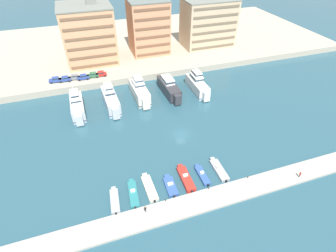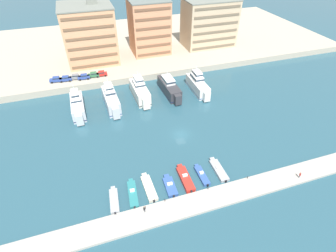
# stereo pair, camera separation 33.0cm
# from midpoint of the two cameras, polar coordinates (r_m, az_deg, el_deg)

# --- Properties ---
(ground_plane) EXTENTS (400.00, 400.00, 0.00)m
(ground_plane) POSITION_cam_midpoint_polar(r_m,az_deg,el_deg) (71.84, 2.69, -1.83)
(ground_plane) COLOR #285160
(quay_promenade) EXTENTS (180.00, 70.00, 2.36)m
(quay_promenade) POSITION_cam_midpoint_polar(r_m,az_deg,el_deg) (128.35, -8.51, 17.26)
(quay_promenade) COLOR #ADA38E
(quay_promenade) RESTS_ON ground
(pier_dock) EXTENTS (120.00, 5.06, 0.60)m
(pier_dock) POSITION_cam_midpoint_polar(r_m,az_deg,el_deg) (58.08, 10.66, -14.88)
(pier_dock) COLOR #A8A399
(pier_dock) RESTS_ON ground
(yacht_silver_far_left) EXTENTS (3.85, 14.91, 8.48)m
(yacht_silver_far_left) POSITION_cam_midpoint_polar(r_m,az_deg,el_deg) (83.28, -19.27, 4.19)
(yacht_silver_far_left) COLOR silver
(yacht_silver_far_left) RESTS_ON ground
(yacht_silver_left) EXTENTS (4.28, 15.46, 9.01)m
(yacht_silver_left) POSITION_cam_midpoint_polar(r_m,az_deg,el_deg) (83.11, -12.50, 5.70)
(yacht_silver_left) COLOR silver
(yacht_silver_left) RESTS_ON ground
(yacht_ivory_mid_left) EXTENTS (4.48, 15.35, 8.85)m
(yacht_ivory_mid_left) POSITION_cam_midpoint_polar(r_m,az_deg,el_deg) (86.03, -6.33, 7.57)
(yacht_ivory_mid_left) COLOR silver
(yacht_ivory_mid_left) RESTS_ON ground
(yacht_charcoal_center_left) EXTENTS (4.42, 16.22, 7.17)m
(yacht_charcoal_center_left) POSITION_cam_midpoint_polar(r_m,az_deg,el_deg) (88.21, 0.13, 8.32)
(yacht_charcoal_center_left) COLOR #333338
(yacht_charcoal_center_left) RESTS_ON ground
(yacht_white_center) EXTENTS (3.87, 15.36, 8.53)m
(yacht_white_center) POSITION_cam_midpoint_polar(r_m,az_deg,el_deg) (90.25, 6.32, 9.00)
(yacht_white_center) COLOR white
(yacht_white_center) RESTS_ON ground
(motorboat_grey_far_left) EXTENTS (2.23, 6.90, 1.62)m
(motorboat_grey_far_left) POSITION_cam_midpoint_polar(r_m,az_deg,el_deg) (57.36, -11.68, -15.63)
(motorboat_grey_far_left) COLOR #9EA3A8
(motorboat_grey_far_left) RESTS_ON ground
(motorboat_teal_left) EXTENTS (2.42, 7.76, 1.39)m
(motorboat_teal_left) POSITION_cam_midpoint_polar(r_m,az_deg,el_deg) (57.86, -7.75, -14.40)
(motorboat_teal_left) COLOR teal
(motorboat_teal_left) RESTS_ON ground
(motorboat_cream_mid_left) EXTENTS (2.19, 8.04, 1.50)m
(motorboat_cream_mid_left) POSITION_cam_midpoint_polar(r_m,az_deg,el_deg) (58.52, -4.24, -13.22)
(motorboat_cream_mid_left) COLOR beige
(motorboat_cream_mid_left) RESTS_ON ground
(motorboat_blue_center_left) EXTENTS (2.39, 6.35, 1.18)m
(motorboat_blue_center_left) POSITION_cam_midpoint_polar(r_m,az_deg,el_deg) (58.74, 0.37, -12.92)
(motorboat_blue_center_left) COLOR #33569E
(motorboat_blue_center_left) RESTS_ON ground
(motorboat_red_center) EXTENTS (2.20, 8.19, 1.52)m
(motorboat_red_center) POSITION_cam_midpoint_polar(r_m,az_deg,el_deg) (60.04, 3.71, -11.31)
(motorboat_red_center) COLOR red
(motorboat_red_center) RESTS_ON ground
(motorboat_blue_center_right) EXTENTS (1.63, 6.68, 1.20)m
(motorboat_blue_center_right) POSITION_cam_midpoint_polar(r_m,az_deg,el_deg) (61.25, 7.29, -10.54)
(motorboat_blue_center_right) COLOR #33569E
(motorboat_blue_center_right) RESTS_ON ground
(motorboat_grey_mid_right) EXTENTS (2.19, 7.83, 1.15)m
(motorboat_grey_mid_right) POSITION_cam_midpoint_polar(r_m,az_deg,el_deg) (62.99, 10.86, -9.29)
(motorboat_grey_mid_right) COLOR #9EA3A8
(motorboat_grey_mid_right) RESTS_ON ground
(car_blue_far_left) EXTENTS (4.22, 2.18, 1.80)m
(car_blue_far_left) POSITION_cam_midpoint_polar(r_m,az_deg,el_deg) (98.77, -23.42, 9.25)
(car_blue_far_left) COLOR #28428E
(car_blue_far_left) RESTS_ON quay_promenade
(car_blue_left) EXTENTS (4.22, 2.18, 1.80)m
(car_blue_left) POSITION_cam_midpoint_polar(r_m,az_deg,el_deg) (98.09, -21.63, 9.54)
(car_blue_left) COLOR #28428E
(car_blue_left) RESTS_ON quay_promenade
(car_grey_mid_left) EXTENTS (4.24, 2.22, 1.80)m
(car_grey_mid_left) POSITION_cam_midpoint_polar(r_m,az_deg,el_deg) (98.20, -19.76, 10.03)
(car_grey_mid_left) COLOR slate
(car_grey_mid_left) RESTS_ON quay_promenade
(car_blue_center_left) EXTENTS (4.17, 2.06, 1.80)m
(car_blue_center_left) POSITION_cam_midpoint_polar(r_m,az_deg,el_deg) (97.31, -18.07, 10.15)
(car_blue_center_left) COLOR #28428E
(car_blue_center_left) RESTS_ON quay_promenade
(car_green_center) EXTENTS (4.23, 2.21, 1.80)m
(car_green_center) POSITION_cam_midpoint_polar(r_m,az_deg,el_deg) (97.75, -16.13, 10.67)
(car_green_center) COLOR #2D6642
(car_green_center) RESTS_ON quay_promenade
(car_red_center_right) EXTENTS (4.14, 2.00, 1.80)m
(car_red_center_right) POSITION_cam_midpoint_polar(r_m,az_deg,el_deg) (97.79, -14.54, 10.97)
(car_red_center_right) COLOR red
(car_red_center_right) RESTS_ON quay_promenade
(apartment_block_far_left) EXTENTS (18.75, 17.80, 22.67)m
(apartment_block_far_left) POSITION_cam_midpoint_polar(r_m,az_deg,el_deg) (108.04, -16.99, 18.62)
(apartment_block_far_left) COLOR tan
(apartment_block_far_left) RESTS_ON quay_promenade
(apartment_block_left) EXTENTS (15.13, 13.48, 22.59)m
(apartment_block_left) POSITION_cam_midpoint_polar(r_m,az_deg,el_deg) (112.34, -4.38, 20.76)
(apartment_block_left) COLOR tan
(apartment_block_left) RESTS_ON quay_promenade
(apartment_block_mid_left) EXTENTS (21.83, 13.38, 21.11)m
(apartment_block_mid_left) POSITION_cam_midpoint_polar(r_m,az_deg,el_deg) (120.84, 8.66, 21.35)
(apartment_block_mid_left) COLOR #C6AD89
(apartment_block_mid_left) RESTS_ON quay_promenade
(pedestrian_near_edge) EXTENTS (0.46, 0.55, 1.71)m
(pedestrian_near_edge) POSITION_cam_midpoint_polar(r_m,az_deg,el_deg) (54.03, -5.11, -17.52)
(pedestrian_near_edge) COLOR #4C515B
(pedestrian_near_edge) RESTS_ON pier_dock
(pedestrian_mid_deck) EXTENTS (0.39, 0.54, 1.56)m
(pedestrian_mid_deck) POSITION_cam_midpoint_polar(r_m,az_deg,el_deg) (66.36, 26.70, -9.32)
(pedestrian_mid_deck) COLOR #282D3D
(pedestrian_mid_deck) RESTS_ON pier_dock
(bollard_west) EXTENTS (0.20, 0.20, 0.61)m
(bollard_west) POSITION_cam_midpoint_polar(r_m,az_deg,el_deg) (55.87, -0.67, -15.82)
(bollard_west) COLOR #2D2D33
(bollard_west) RESTS_ON pier_dock
(bollard_west_mid) EXTENTS (0.20, 0.20, 0.61)m
(bollard_west_mid) POSITION_cam_midpoint_polar(r_m,az_deg,el_deg) (58.38, 8.67, -13.19)
(bollard_west_mid) COLOR #2D2D33
(bollard_west_mid) RESTS_ON pier_dock
(bollard_east_mid) EXTENTS (0.20, 0.20, 0.61)m
(bollard_east_mid) POSITION_cam_midpoint_polar(r_m,az_deg,el_deg) (62.31, 16.86, -10.54)
(bollard_east_mid) COLOR #2D2D33
(bollard_east_mid) RESTS_ON pier_dock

